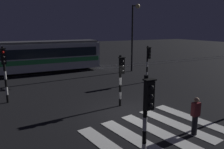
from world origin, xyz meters
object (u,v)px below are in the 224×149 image
object	(u,v)px
traffic_light_median_centre	(121,73)
traffic_light_kerb_mid_left	(147,110)
tram	(16,57)
traffic_light_corner_far_left	(4,66)
street_lamp_trackside_right	(134,30)
pedestrian_waiting_at_kerb	(195,116)
traffic_light_corner_far_right	(148,59)

from	to	relation	value
traffic_light_median_centre	traffic_light_kerb_mid_left	size ratio (longest dim) A/B	0.96
traffic_light_median_centre	traffic_light_kerb_mid_left	xyz separation A→B (m)	(-2.28, -5.68, 0.09)
traffic_light_median_centre	traffic_light_kerb_mid_left	world-z (taller)	traffic_light_kerb_mid_left
traffic_light_kerb_mid_left	tram	xyz separation A→B (m)	(-2.42, 18.15, -0.35)
traffic_light_kerb_mid_left	traffic_light_corner_far_left	size ratio (longest dim) A/B	0.91
traffic_light_kerb_mid_left	tram	world-z (taller)	tram
traffic_light_corner_far_left	tram	bearing A→B (deg)	81.77
traffic_light_kerb_mid_left	street_lamp_trackside_right	world-z (taller)	street_lamp_trackside_right
traffic_light_corner_far_left	pedestrian_waiting_at_kerb	world-z (taller)	traffic_light_corner_far_left
street_lamp_trackside_right	tram	bearing A→B (deg)	161.43
traffic_light_median_centre	tram	xyz separation A→B (m)	(-4.70, 12.48, -0.26)
traffic_light_corner_far_right	pedestrian_waiting_at_kerb	xyz separation A→B (m)	(-3.89, -8.79, -1.16)
traffic_light_kerb_mid_left	street_lamp_trackside_right	size ratio (longest dim) A/B	0.46
traffic_light_kerb_mid_left	pedestrian_waiting_at_kerb	bearing A→B (deg)	17.36
street_lamp_trackside_right	traffic_light_median_centre	bearing A→B (deg)	-126.25
tram	pedestrian_waiting_at_kerb	world-z (taller)	tram
traffic_light_median_centre	traffic_light_corner_far_left	xyz separation A→B (m)	(-5.97, 3.73, 0.30)
traffic_light_corner_far_right	pedestrian_waiting_at_kerb	size ratio (longest dim) A/B	1.81
pedestrian_waiting_at_kerb	traffic_light_kerb_mid_left	bearing A→B (deg)	-162.64
traffic_light_kerb_mid_left	traffic_light_median_centre	bearing A→B (deg)	68.09
traffic_light_corner_far_right	street_lamp_trackside_right	size ratio (longest dim) A/B	0.45
pedestrian_waiting_at_kerb	traffic_light_corner_far_left	bearing A→B (deg)	130.08
street_lamp_trackside_right	tram	xyz separation A→B (m)	(-11.11, 3.73, -2.64)
traffic_light_median_centre	traffic_light_corner_far_right	xyz separation A→B (m)	(4.96, 4.16, 0.03)
traffic_light_median_centre	pedestrian_waiting_at_kerb	bearing A→B (deg)	-77.01
traffic_light_kerb_mid_left	street_lamp_trackside_right	xyz separation A→B (m)	(8.69, 14.42, 2.28)
traffic_light_kerb_mid_left	street_lamp_trackside_right	bearing A→B (deg)	58.91
traffic_light_median_centre	traffic_light_kerb_mid_left	distance (m)	6.12
traffic_light_corner_far_right	traffic_light_corner_far_left	xyz separation A→B (m)	(-10.93, -0.43, 0.27)
traffic_light_median_centre	pedestrian_waiting_at_kerb	xyz separation A→B (m)	(1.07, -4.63, -1.13)
traffic_light_median_centre	traffic_light_corner_far_right	distance (m)	6.48
pedestrian_waiting_at_kerb	traffic_light_corner_far_right	bearing A→B (deg)	66.12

